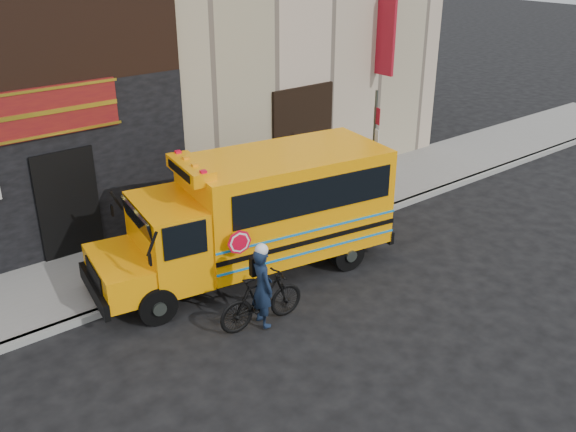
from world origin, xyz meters
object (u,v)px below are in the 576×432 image
(school_bus, at_px, (260,210))
(bicycle, at_px, (262,300))
(sign_pole, at_px, (374,149))
(cyclist, at_px, (262,289))

(school_bus, distance_m, bicycle, 2.46)
(sign_pole, bearing_deg, bicycle, -156.08)
(sign_pole, relative_size, bicycle, 1.87)
(school_bus, bearing_deg, bicycle, -126.04)
(cyclist, bearing_deg, bicycle, -13.19)
(bicycle, bearing_deg, cyclist, 165.24)
(school_bus, xyz_separation_m, bicycle, (-1.33, -1.83, -0.95))
(sign_pole, xyz_separation_m, cyclist, (-5.61, -2.54, -1.08))
(sign_pole, xyz_separation_m, bicycle, (-5.59, -2.48, -1.35))
(school_bus, bearing_deg, cyclist, -125.64)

